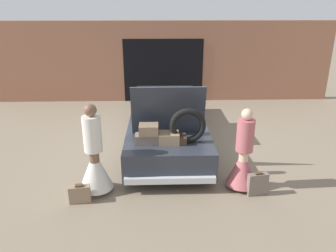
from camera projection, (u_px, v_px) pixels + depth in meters
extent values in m
plane|color=#7F705B|center=(166.00, 139.00, 8.52)|extent=(40.00, 40.00, 0.00)
cube|color=#9E664C|center=(163.00, 62.00, 11.56)|extent=(12.00, 0.12, 2.80)
cube|color=black|center=(163.00, 71.00, 11.60)|extent=(2.80, 0.02, 2.20)
cube|color=#2D333D|center=(166.00, 123.00, 8.36)|extent=(1.77, 5.13, 0.57)
cube|color=#1E2328|center=(166.00, 101.00, 8.48)|extent=(1.56, 1.64, 0.42)
cylinder|color=black|center=(138.00, 109.00, 9.87)|extent=(0.18, 0.69, 0.69)
cylinder|color=black|center=(192.00, 108.00, 9.91)|extent=(0.18, 0.69, 0.69)
cylinder|color=black|center=(130.00, 153.00, 6.93)|extent=(0.18, 0.69, 0.69)
cylinder|color=black|center=(206.00, 152.00, 6.98)|extent=(0.18, 0.69, 0.69)
cube|color=silver|center=(170.00, 180.00, 5.98)|extent=(1.68, 0.10, 0.12)
cube|color=#2D333D|center=(168.00, 111.00, 6.64)|extent=(1.50, 0.28, 1.06)
cube|color=#75665B|center=(149.00, 139.00, 6.38)|extent=(0.53, 0.26, 0.19)
cube|color=#473323|center=(175.00, 139.00, 6.40)|extent=(0.42, 0.31, 0.15)
cube|color=#8C7259|center=(149.00, 130.00, 6.31)|extent=(0.37, 0.31, 0.20)
cube|color=#9E8460|center=(169.00, 138.00, 6.38)|extent=(0.40, 0.34, 0.21)
torus|color=black|center=(188.00, 126.00, 6.31)|extent=(0.71, 0.12, 0.71)
cylinder|color=brown|center=(95.00, 171.00, 6.02)|extent=(0.18, 0.18, 0.83)
cone|color=silver|center=(95.00, 169.00, 6.01)|extent=(0.62, 0.62, 0.75)
cylinder|color=silver|center=(92.00, 134.00, 5.76)|extent=(0.33, 0.33, 0.66)
sphere|color=brown|center=(90.00, 110.00, 5.61)|extent=(0.22, 0.22, 0.22)
cylinder|color=beige|center=(242.00, 169.00, 6.17)|extent=(0.18, 0.18, 0.76)
cone|color=#B25B60|center=(242.00, 167.00, 6.16)|extent=(0.61, 0.61, 0.69)
cylinder|color=#B25B60|center=(245.00, 136.00, 5.93)|extent=(0.32, 0.32, 0.60)
sphere|color=beige|center=(247.00, 114.00, 5.79)|extent=(0.21, 0.21, 0.21)
cube|color=#8C7259|center=(80.00, 194.00, 5.76)|extent=(0.39, 0.18, 0.32)
cube|color=#4C3823|center=(79.00, 185.00, 5.70)|extent=(0.14, 0.10, 0.02)
cube|color=#75665B|center=(257.00, 184.00, 5.99)|extent=(0.39, 0.18, 0.42)
cube|color=#4C3823|center=(259.00, 173.00, 5.91)|extent=(0.14, 0.09, 0.02)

